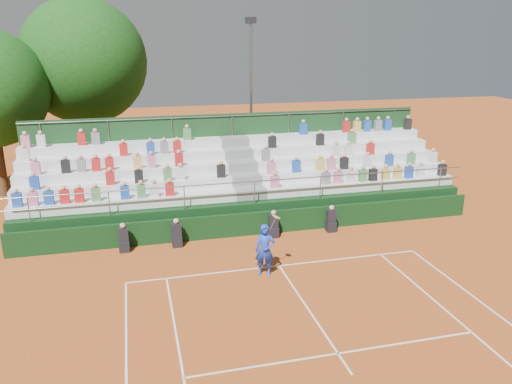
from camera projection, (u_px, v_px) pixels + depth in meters
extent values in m
plane|color=#AB4E1C|center=(279.00, 266.00, 18.39)|extent=(90.00, 90.00, 0.00)
cube|color=white|center=(279.00, 266.00, 18.39)|extent=(11.00, 0.06, 0.01)
cube|color=white|center=(309.00, 310.00, 15.43)|extent=(0.06, 6.40, 0.01)
cube|color=white|center=(338.00, 353.00, 13.31)|extent=(8.22, 0.06, 0.01)
cube|color=black|center=(258.00, 223.00, 21.20)|extent=(20.00, 0.15, 1.00)
cube|color=black|center=(124.00, 246.00, 19.59)|extent=(0.40, 0.40, 0.44)
cube|color=black|center=(123.00, 235.00, 19.44)|extent=(0.38, 0.25, 0.55)
sphere|color=tan|center=(123.00, 226.00, 19.33)|extent=(0.22, 0.22, 0.22)
cube|color=black|center=(177.00, 241.00, 20.07)|extent=(0.40, 0.40, 0.44)
cube|color=black|center=(177.00, 230.00, 19.92)|extent=(0.38, 0.25, 0.55)
sphere|color=tan|center=(176.00, 221.00, 19.81)|extent=(0.22, 0.22, 0.22)
cube|color=black|center=(273.00, 232.00, 21.00)|extent=(0.40, 0.40, 0.44)
cube|color=black|center=(273.00, 221.00, 20.86)|extent=(0.38, 0.25, 0.55)
sphere|color=tan|center=(274.00, 213.00, 20.75)|extent=(0.22, 0.22, 0.22)
cube|color=black|center=(331.00, 226.00, 21.61)|extent=(0.40, 0.40, 0.44)
cube|color=black|center=(331.00, 216.00, 21.46)|extent=(0.38, 0.25, 0.55)
sphere|color=tan|center=(332.00, 208.00, 21.35)|extent=(0.22, 0.22, 0.22)
cube|color=black|center=(242.00, 199.00, 24.04)|extent=(20.00, 5.20, 1.20)
cube|color=silver|center=(127.00, 202.00, 21.01)|extent=(9.30, 0.85, 0.42)
cube|color=silver|center=(360.00, 185.00, 23.50)|extent=(9.30, 0.85, 0.42)
cube|color=slate|center=(250.00, 193.00, 22.25)|extent=(1.40, 0.85, 0.42)
cube|color=silver|center=(126.00, 187.00, 21.67)|extent=(9.30, 0.85, 0.42)
cube|color=silver|center=(353.00, 172.00, 24.16)|extent=(9.30, 0.85, 0.42)
cube|color=slate|center=(246.00, 179.00, 22.91)|extent=(1.40, 0.85, 0.42)
cube|color=silver|center=(125.00, 173.00, 22.33)|extent=(9.30, 0.85, 0.42)
cube|color=silver|center=(346.00, 159.00, 24.82)|extent=(9.30, 0.85, 0.42)
cube|color=slate|center=(241.00, 166.00, 23.57)|extent=(1.40, 0.85, 0.42)
cube|color=silver|center=(124.00, 159.00, 22.99)|extent=(9.30, 0.85, 0.42)
cube|color=silver|center=(340.00, 147.00, 25.48)|extent=(9.30, 0.85, 0.42)
cube|color=slate|center=(238.00, 153.00, 24.24)|extent=(1.40, 0.85, 0.42)
cube|color=silver|center=(124.00, 147.00, 23.65)|extent=(9.30, 0.85, 0.42)
cube|color=silver|center=(334.00, 136.00, 26.14)|extent=(9.30, 0.85, 0.42)
cube|color=slate|center=(234.00, 141.00, 24.90)|extent=(1.40, 0.85, 0.42)
cube|color=#183F1D|center=(232.00, 156.00, 25.65)|extent=(20.00, 0.12, 4.40)
cylinder|color=gray|center=(255.00, 181.00, 21.21)|extent=(20.00, 0.05, 0.05)
cylinder|color=gray|center=(232.00, 116.00, 24.93)|extent=(20.00, 0.05, 0.05)
cube|color=#1E4CB2|center=(17.00, 200.00, 19.75)|extent=(0.36, 0.24, 0.56)
cube|color=pink|center=(33.00, 199.00, 19.89)|extent=(0.36, 0.24, 0.56)
cube|color=#1E4CB2|center=(49.00, 198.00, 20.03)|extent=(0.36, 0.24, 0.56)
cube|color=red|center=(65.00, 197.00, 20.16)|extent=(0.36, 0.24, 0.56)
cube|color=red|center=(79.00, 196.00, 20.30)|extent=(0.36, 0.24, 0.56)
cube|color=#4C8C4C|center=(96.00, 194.00, 20.45)|extent=(0.36, 0.24, 0.56)
cube|color=#1E4CB2|center=(125.00, 192.00, 20.72)|extent=(0.36, 0.24, 0.56)
cube|color=#4C8C4C|center=(141.00, 191.00, 20.87)|extent=(0.36, 0.24, 0.56)
cube|color=silver|center=(154.00, 190.00, 20.99)|extent=(0.36, 0.24, 0.56)
cube|color=red|center=(170.00, 189.00, 21.14)|extent=(0.36, 0.24, 0.56)
cube|color=#1E4CB2|center=(34.00, 183.00, 20.54)|extent=(0.36, 0.24, 0.56)
cube|color=red|center=(110.00, 178.00, 21.24)|extent=(0.36, 0.24, 0.56)
cube|color=black|center=(139.00, 176.00, 21.52)|extent=(0.36, 0.24, 0.56)
cube|color=#4C8C4C|center=(168.00, 174.00, 21.81)|extent=(0.36, 0.24, 0.56)
cube|color=silver|center=(180.00, 174.00, 21.94)|extent=(0.36, 0.24, 0.56)
cube|color=black|center=(221.00, 171.00, 22.36)|extent=(0.36, 0.24, 0.56)
cube|color=pink|center=(36.00, 168.00, 21.20)|extent=(0.36, 0.24, 0.56)
cube|color=black|center=(66.00, 166.00, 21.48)|extent=(0.36, 0.24, 0.56)
cube|color=slate|center=(81.00, 165.00, 21.63)|extent=(0.36, 0.24, 0.56)
cube|color=red|center=(96.00, 165.00, 21.77)|extent=(0.36, 0.24, 0.56)
cube|color=red|center=(109.00, 164.00, 21.90)|extent=(0.36, 0.24, 0.56)
cube|color=gold|center=(138.00, 162.00, 22.18)|extent=(0.36, 0.24, 0.56)
cube|color=pink|center=(151.00, 161.00, 22.32)|extent=(0.36, 0.24, 0.56)
cube|color=red|center=(179.00, 160.00, 22.61)|extent=(0.36, 0.24, 0.56)
cube|color=silver|center=(25.00, 155.00, 21.74)|extent=(0.36, 0.24, 0.56)
cube|color=red|center=(124.00, 150.00, 22.71)|extent=(0.36, 0.24, 0.56)
cube|color=#1E4CB2|center=(151.00, 148.00, 22.99)|extent=(0.36, 0.24, 0.56)
cube|color=slate|center=(164.00, 148.00, 23.13)|extent=(0.36, 0.24, 0.56)
cube|color=red|center=(177.00, 147.00, 23.27)|extent=(0.36, 0.24, 0.56)
cube|color=pink|center=(26.00, 142.00, 22.38)|extent=(0.36, 0.24, 0.56)
cube|color=silver|center=(41.00, 141.00, 22.53)|extent=(0.36, 0.24, 0.56)
cube|color=red|center=(82.00, 139.00, 22.94)|extent=(0.36, 0.24, 0.56)
cube|color=slate|center=(96.00, 138.00, 23.08)|extent=(0.36, 0.24, 0.56)
cube|color=#4C8C4C|center=(187.00, 134.00, 24.07)|extent=(0.36, 0.24, 0.56)
cube|color=pink|center=(275.00, 182.00, 22.23)|extent=(0.36, 0.24, 0.56)
cube|color=slate|center=(326.00, 178.00, 22.79)|extent=(0.36, 0.24, 0.56)
cube|color=pink|center=(338.00, 177.00, 22.93)|extent=(0.36, 0.24, 0.56)
cube|color=silver|center=(351.00, 176.00, 23.08)|extent=(0.36, 0.24, 0.56)
cube|color=#4C8C4C|center=(363.00, 176.00, 23.22)|extent=(0.36, 0.24, 0.56)
cube|color=black|center=(373.00, 175.00, 23.34)|extent=(0.36, 0.24, 0.56)
cube|color=gold|center=(385.00, 174.00, 23.49)|extent=(0.36, 0.24, 0.56)
cube|color=gold|center=(397.00, 173.00, 23.63)|extent=(0.36, 0.24, 0.56)
cube|color=#1E4CB2|center=(409.00, 172.00, 23.78)|extent=(0.36, 0.24, 0.56)
cube|color=silver|center=(420.00, 171.00, 23.92)|extent=(0.36, 0.24, 0.56)
cube|color=black|center=(442.00, 170.00, 24.19)|extent=(0.36, 0.24, 0.56)
cube|color=pink|center=(271.00, 168.00, 22.90)|extent=(0.36, 0.24, 0.56)
cube|color=#1E4CB2|center=(296.00, 166.00, 23.19)|extent=(0.36, 0.24, 0.56)
cube|color=gold|center=(320.00, 165.00, 23.46)|extent=(0.36, 0.24, 0.56)
cube|color=pink|center=(331.00, 164.00, 23.59)|extent=(0.36, 0.24, 0.56)
cube|color=black|center=(344.00, 163.00, 23.74)|extent=(0.36, 0.24, 0.56)
cube|color=silver|center=(367.00, 162.00, 24.02)|extent=(0.36, 0.24, 0.56)
cube|color=#1E4CB2|center=(389.00, 160.00, 24.29)|extent=(0.36, 0.24, 0.56)
cube|color=#4C8C4C|center=(411.00, 159.00, 24.57)|extent=(0.36, 0.24, 0.56)
cube|color=silver|center=(433.00, 158.00, 24.85)|extent=(0.36, 0.24, 0.56)
cube|color=slate|center=(266.00, 155.00, 23.56)|extent=(0.36, 0.24, 0.56)
cube|color=silver|center=(336.00, 151.00, 24.38)|extent=(0.36, 0.24, 0.56)
cube|color=silver|center=(348.00, 150.00, 24.54)|extent=(0.36, 0.24, 0.56)
cube|color=red|center=(370.00, 149.00, 24.81)|extent=(0.36, 0.24, 0.56)
cube|color=black|center=(272.00, 142.00, 24.35)|extent=(0.36, 0.24, 0.56)
cube|color=black|center=(320.00, 140.00, 24.93)|extent=(0.36, 0.24, 0.56)
cube|color=#4C8C4C|center=(352.00, 138.00, 25.33)|extent=(0.36, 0.24, 0.56)
cube|color=#1E4CB2|center=(303.00, 129.00, 25.45)|extent=(0.36, 0.24, 0.56)
cube|color=red|center=(346.00, 127.00, 26.00)|extent=(0.36, 0.24, 0.56)
cube|color=gold|center=(357.00, 126.00, 26.14)|extent=(0.36, 0.24, 0.56)
cube|color=#1E4CB2|center=(367.00, 126.00, 26.27)|extent=(0.36, 0.24, 0.56)
cube|color=slate|center=(378.00, 125.00, 26.42)|extent=(0.36, 0.24, 0.56)
cube|color=#1E4CB2|center=(387.00, 125.00, 26.55)|extent=(0.36, 0.24, 0.56)
cube|color=black|center=(408.00, 124.00, 26.83)|extent=(0.36, 0.24, 0.56)
imported|color=#1A3BC4|center=(265.00, 250.00, 17.45)|extent=(0.80, 0.66, 1.88)
cylinder|color=gray|center=(272.00, 225.00, 17.23)|extent=(0.26, 0.03, 0.51)
cylinder|color=#E5D866|center=(276.00, 217.00, 17.18)|extent=(0.26, 0.28, 0.14)
cylinder|color=#382414|center=(0.00, 166.00, 26.12)|extent=(0.50, 0.50, 3.23)
cylinder|color=#382414|center=(92.00, 144.00, 29.67)|extent=(0.50, 0.50, 3.91)
sphere|color=#123C10|center=(84.00, 62.00, 28.24)|extent=(7.04, 7.04, 7.04)
cylinder|color=gray|center=(251.00, 103.00, 29.02)|extent=(0.16, 0.16, 8.78)
cube|color=black|center=(251.00, 20.00, 27.66)|extent=(0.60, 0.25, 0.35)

